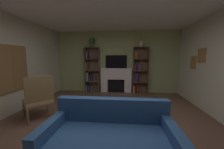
# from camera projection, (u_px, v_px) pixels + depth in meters

# --- Properties ---
(ground_plane) EXTENTS (7.31, 7.31, 0.00)m
(ground_plane) POSITION_uv_depth(u_px,v_px,m) (106.00, 129.00, 2.77)
(ground_plane) COLOR brown
(wall_back_accent) EXTENTS (5.39, 0.06, 2.66)m
(wall_back_accent) POSITION_uv_depth(u_px,v_px,m) (116.00, 62.00, 5.64)
(wall_back_accent) COLOR #A3B275
(wall_back_accent) RESTS_ON ground_plane
(fireplace) EXTENTS (1.42, 0.51, 1.07)m
(fireplace) POSITION_uv_depth(u_px,v_px,m) (116.00, 80.00, 5.60)
(fireplace) COLOR white
(fireplace) RESTS_ON ground_plane
(tv) EXTENTS (0.92, 0.06, 0.55)m
(tv) POSITION_uv_depth(u_px,v_px,m) (116.00, 62.00, 5.57)
(tv) COLOR black
(tv) RESTS_ON fireplace
(bookshelf_left) EXTENTS (0.63, 0.31, 1.96)m
(bookshelf_left) POSITION_uv_depth(u_px,v_px,m) (91.00, 71.00, 5.66)
(bookshelf_left) COLOR brown
(bookshelf_left) RESTS_ON ground_plane
(bookshelf_right) EXTENTS (0.63, 0.29, 1.96)m
(bookshelf_right) POSITION_uv_depth(u_px,v_px,m) (138.00, 72.00, 5.46)
(bookshelf_right) COLOR brown
(bookshelf_right) RESTS_ON ground_plane
(potted_plant) EXTENTS (0.25, 0.25, 0.39)m
(potted_plant) POSITION_uv_depth(u_px,v_px,m) (92.00, 42.00, 5.45)
(potted_plant) COLOR #46574E
(potted_plant) RESTS_ON bookshelf_left
(vase_with_flowers) EXTENTS (0.13, 0.13, 0.42)m
(vase_with_flowers) POSITION_uv_depth(u_px,v_px,m) (141.00, 43.00, 5.25)
(vase_with_flowers) COLOR beige
(vase_with_flowers) RESTS_ON bookshelf_right
(couch) EXTENTS (1.89, 0.96, 0.84)m
(couch) POSITION_uv_depth(u_px,v_px,m) (110.00, 142.00, 1.91)
(couch) COLOR #2A5085
(couch) RESTS_ON ground_plane
(armchair) EXTENTS (0.83, 0.83, 1.09)m
(armchair) POSITION_uv_depth(u_px,v_px,m) (39.00, 98.00, 3.16)
(armchair) COLOR brown
(armchair) RESTS_ON ground_plane
(coffee_table) EXTENTS (0.96, 0.51, 0.46)m
(coffee_table) POSITION_uv_depth(u_px,v_px,m) (114.00, 113.00, 2.64)
(coffee_table) COLOR brown
(coffee_table) RESTS_ON ground_plane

